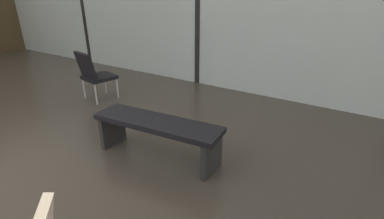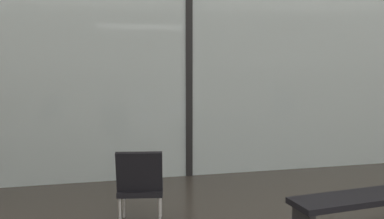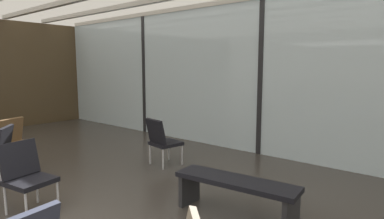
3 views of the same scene
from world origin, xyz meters
name	(u,v)px [view 3 (image 3 of 3)]	position (x,y,z in m)	size (l,w,h in m)	color
glass_curtain_wall	(261,79)	(0.00, 5.20, 1.55)	(14.00, 0.08, 3.10)	silver
window_mullion_0	(145,75)	(-3.50, 5.20, 1.55)	(0.10, 0.12, 3.10)	black
window_mullion_1	(261,79)	(0.00, 5.20, 1.55)	(0.10, 0.12, 3.10)	black
parked_airplane	(362,63)	(0.64, 10.49, 1.90)	(14.21, 3.80, 3.80)	silver
lounge_chair_0	(26,173)	(-0.91, 0.93, 0.49)	(0.60, 0.56, 0.87)	black
lounge_chair_3	(6,138)	(-3.17, 1.52, 0.49)	(0.65, 0.62, 0.87)	brown
lounge_chair_4	(162,139)	(-0.96, 3.32, 0.49)	(0.56, 0.60, 0.87)	black
waiting_bench	(236,188)	(1.16, 2.47, 0.36)	(1.53, 0.56, 0.47)	black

